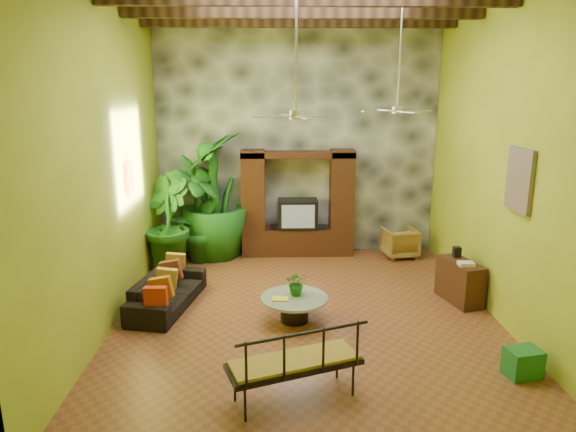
{
  "coord_description": "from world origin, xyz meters",
  "views": [
    {
      "loc": [
        -0.52,
        -7.65,
        3.57
      ],
      "look_at": [
        -0.29,
        0.2,
        1.6
      ],
      "focal_mm": 32.0,
      "sensor_mm": 36.0,
      "label": 1
    }
  ],
  "objects_px": {
    "ceiling_fan_front": "(296,100)",
    "sofa": "(167,291)",
    "iron_bench": "(295,361)",
    "ceiling_fan_back": "(398,98)",
    "coffee_table": "(294,305)",
    "tall_plant_a": "(197,210)",
    "tall_plant_c": "(214,196)",
    "entertainment_center": "(298,211)",
    "side_console": "(460,282)",
    "tall_plant_b": "(166,223)",
    "green_bin": "(523,363)",
    "wicker_armchair": "(400,243)"
  },
  "relations": [
    {
      "from": "ceiling_fan_front",
      "to": "sofa",
      "type": "bearing_deg",
      "value": 159.56
    },
    {
      "from": "ceiling_fan_front",
      "to": "iron_bench",
      "type": "height_order",
      "value": "ceiling_fan_front"
    },
    {
      "from": "ceiling_fan_back",
      "to": "coffee_table",
      "type": "distance_m",
      "value": 3.89
    },
    {
      "from": "ceiling_fan_back",
      "to": "tall_plant_a",
      "type": "xyz_separation_m",
      "value": [
        -3.69,
        1.47,
        -2.28
      ]
    },
    {
      "from": "ceiling_fan_back",
      "to": "tall_plant_c",
      "type": "distance_m",
      "value": 4.39
    },
    {
      "from": "entertainment_center",
      "to": "side_console",
      "type": "relative_size",
      "value": 2.68
    },
    {
      "from": "iron_bench",
      "to": "sofa",
      "type": "bearing_deg",
      "value": 106.3
    },
    {
      "from": "tall_plant_a",
      "to": "side_console",
      "type": "distance_m",
      "value": 5.28
    },
    {
      "from": "tall_plant_c",
      "to": "coffee_table",
      "type": "bearing_deg",
      "value": -64.16
    },
    {
      "from": "entertainment_center",
      "to": "iron_bench",
      "type": "height_order",
      "value": "entertainment_center"
    },
    {
      "from": "ceiling_fan_back",
      "to": "tall_plant_b",
      "type": "height_order",
      "value": "ceiling_fan_back"
    },
    {
      "from": "tall_plant_b",
      "to": "green_bin",
      "type": "height_order",
      "value": "tall_plant_b"
    },
    {
      "from": "tall_plant_b",
      "to": "side_console",
      "type": "bearing_deg",
      "value": -18.19
    },
    {
      "from": "wicker_armchair",
      "to": "tall_plant_b",
      "type": "bearing_deg",
      "value": -1.03
    },
    {
      "from": "iron_bench",
      "to": "tall_plant_b",
      "type": "bearing_deg",
      "value": 97.43
    },
    {
      "from": "side_console",
      "to": "sofa",
      "type": "bearing_deg",
      "value": 166.23
    },
    {
      "from": "tall_plant_a",
      "to": "side_console",
      "type": "relative_size",
      "value": 2.51
    },
    {
      "from": "tall_plant_c",
      "to": "side_console",
      "type": "distance_m",
      "value": 5.24
    },
    {
      "from": "tall_plant_b",
      "to": "green_bin",
      "type": "distance_m",
      "value": 6.73
    },
    {
      "from": "coffee_table",
      "to": "iron_bench",
      "type": "xyz_separation_m",
      "value": [
        -0.09,
        -2.16,
        0.28
      ]
    },
    {
      "from": "iron_bench",
      "to": "wicker_armchair",
      "type": "bearing_deg",
      "value": 44.77
    },
    {
      "from": "ceiling_fan_back",
      "to": "wicker_armchair",
      "type": "height_order",
      "value": "ceiling_fan_back"
    },
    {
      "from": "tall_plant_c",
      "to": "side_console",
      "type": "relative_size",
      "value": 3.0
    },
    {
      "from": "ceiling_fan_front",
      "to": "green_bin",
      "type": "xyz_separation_m",
      "value": [
        2.83,
        -1.49,
        -3.22
      ]
    },
    {
      "from": "tall_plant_c",
      "to": "iron_bench",
      "type": "bearing_deg",
      "value": -74.54
    },
    {
      "from": "sofa",
      "to": "green_bin",
      "type": "height_order",
      "value": "sofa"
    },
    {
      "from": "side_console",
      "to": "green_bin",
      "type": "xyz_separation_m",
      "value": [
        -0.02,
        -2.36,
        -0.17
      ]
    },
    {
      "from": "ceiling_fan_back",
      "to": "iron_bench",
      "type": "relative_size",
      "value": 1.13
    },
    {
      "from": "ceiling_fan_front",
      "to": "tall_plant_c",
      "type": "bearing_deg",
      "value": 114.68
    },
    {
      "from": "sofa",
      "to": "tall_plant_a",
      "type": "distance_m",
      "value": 2.45
    },
    {
      "from": "tall_plant_a",
      "to": "coffee_table",
      "type": "xyz_separation_m",
      "value": [
        1.89,
        -2.88,
        -0.86
      ]
    },
    {
      "from": "ceiling_fan_back",
      "to": "coffee_table",
      "type": "relative_size",
      "value": 1.78
    },
    {
      "from": "sofa",
      "to": "iron_bench",
      "type": "distance_m",
      "value": 3.42
    },
    {
      "from": "sofa",
      "to": "side_console",
      "type": "bearing_deg",
      "value": -77.81
    },
    {
      "from": "entertainment_center",
      "to": "ceiling_fan_back",
      "type": "distance_m",
      "value": 3.5
    },
    {
      "from": "entertainment_center",
      "to": "ceiling_fan_front",
      "type": "distance_m",
      "value": 4.3
    },
    {
      "from": "iron_bench",
      "to": "green_bin",
      "type": "bearing_deg",
      "value": -10.47
    },
    {
      "from": "entertainment_center",
      "to": "sofa",
      "type": "bearing_deg",
      "value": -129.87
    },
    {
      "from": "tall_plant_a",
      "to": "tall_plant_b",
      "type": "distance_m",
      "value": 0.74
    },
    {
      "from": "wicker_armchair",
      "to": "tall_plant_a",
      "type": "distance_m",
      "value": 4.38
    },
    {
      "from": "ceiling_fan_back",
      "to": "green_bin",
      "type": "bearing_deg",
      "value": -71.58
    },
    {
      "from": "ceiling_fan_back",
      "to": "side_console",
      "type": "distance_m",
      "value": 3.3
    },
    {
      "from": "coffee_table",
      "to": "tall_plant_c",
      "type": "bearing_deg",
      "value": 115.84
    },
    {
      "from": "sofa",
      "to": "tall_plant_a",
      "type": "height_order",
      "value": "tall_plant_a"
    },
    {
      "from": "side_console",
      "to": "green_bin",
      "type": "bearing_deg",
      "value": -105.28
    },
    {
      "from": "sofa",
      "to": "tall_plant_b",
      "type": "relative_size",
      "value": 0.97
    },
    {
      "from": "iron_bench",
      "to": "tall_plant_a",
      "type": "bearing_deg",
      "value": 89.86
    },
    {
      "from": "entertainment_center",
      "to": "tall_plant_a",
      "type": "distance_m",
      "value": 2.15
    },
    {
      "from": "coffee_table",
      "to": "green_bin",
      "type": "distance_m",
      "value": 3.29
    },
    {
      "from": "tall_plant_b",
      "to": "green_bin",
      "type": "bearing_deg",
      "value": -37.83
    }
  ]
}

